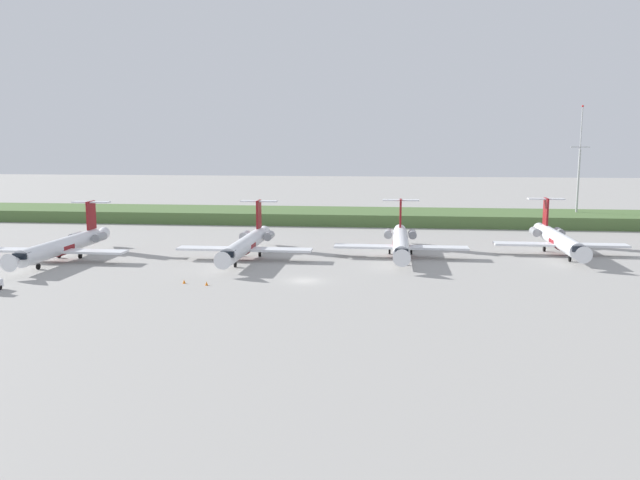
# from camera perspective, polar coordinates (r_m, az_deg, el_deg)

# --- Properties ---
(ground_plane) EXTENTS (500.00, 500.00, 0.00)m
(ground_plane) POSITION_cam_1_polar(r_m,az_deg,el_deg) (121.16, 0.58, -0.62)
(ground_plane) COLOR #9E9B96
(grass_berm) EXTENTS (320.00, 20.00, 2.84)m
(grass_berm) POSITION_cam_1_polar(r_m,az_deg,el_deg) (159.03, 2.01, 2.13)
(grass_berm) COLOR #4C6B38
(grass_berm) RESTS_ON ground
(regional_jet_second) EXTENTS (22.81, 31.00, 9.00)m
(regional_jet_second) POSITION_cam_1_polar(r_m,az_deg,el_deg) (115.63, -21.83, -0.43)
(regional_jet_second) COLOR silver
(regional_jet_second) RESTS_ON ground
(regional_jet_third) EXTENTS (22.81, 31.00, 9.00)m
(regional_jet_third) POSITION_cam_1_polar(r_m,az_deg,el_deg) (109.79, -6.55, -0.31)
(regional_jet_third) COLOR silver
(regional_jet_third) RESTS_ON ground
(regional_jet_fourth) EXTENTS (22.81, 31.00, 9.00)m
(regional_jet_fourth) POSITION_cam_1_polar(r_m,az_deg,el_deg) (112.02, 7.19, -0.15)
(regional_jet_fourth) COLOR silver
(regional_jet_fourth) RESTS_ON ground
(regional_jet_fifth) EXTENTS (22.81, 31.00, 9.00)m
(regional_jet_fifth) POSITION_cam_1_polar(r_m,az_deg,el_deg) (121.43, 20.42, 0.06)
(regional_jet_fifth) COLOR silver
(regional_jet_fifth) RESTS_ON ground
(antenna_mast) EXTENTS (4.40, 0.50, 28.23)m
(antenna_mast) POSITION_cam_1_polar(r_m,az_deg,el_deg) (166.34, 21.99, 5.32)
(antenna_mast) COLOR #B2B2B7
(antenna_mast) RESTS_ON ground
(safety_cone_front_marker) EXTENTS (0.44, 0.44, 0.55)m
(safety_cone_front_marker) POSITION_cam_1_polar(r_m,az_deg,el_deg) (92.13, -11.99, -3.63)
(safety_cone_front_marker) COLOR orange
(safety_cone_front_marker) RESTS_ON ground
(safety_cone_mid_marker) EXTENTS (0.44, 0.44, 0.55)m
(safety_cone_mid_marker) POSITION_cam_1_polar(r_m,az_deg,el_deg) (90.30, -10.05, -3.82)
(safety_cone_mid_marker) COLOR orange
(safety_cone_mid_marker) RESTS_ON ground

